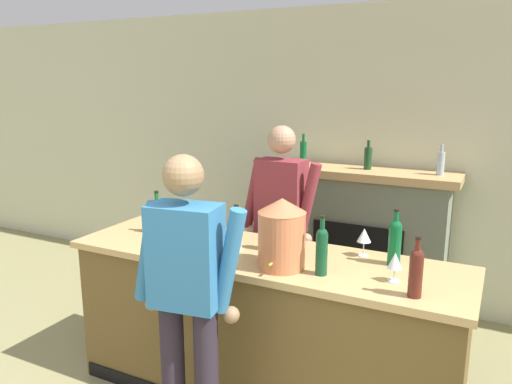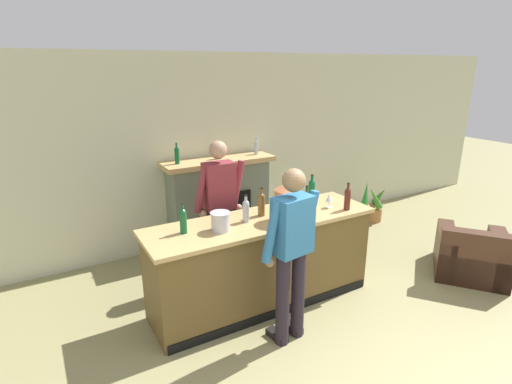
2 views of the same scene
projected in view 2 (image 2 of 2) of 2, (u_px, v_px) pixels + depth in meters
The scene contains 17 objects.
wall_back_panel at pixel (211, 151), 5.82m from camera, with size 12.00×0.07×2.75m.
bar_counter at pixel (262, 261), 4.40m from camera, with size 2.55×0.74×1.01m.
fireplace_stone at pixel (219, 202), 5.81m from camera, with size 1.60×0.52×1.60m.
armchair_black at pixel (471, 257), 5.07m from camera, with size 1.22×1.20×0.70m.
potted_plant_corner at pixel (372, 207), 6.86m from camera, with size 0.45×0.45×0.68m.
person_customer at pixel (291, 250), 3.65m from camera, with size 0.65×0.34×1.73m.
person_bartender at pixel (220, 206), 4.75m from camera, with size 0.66×0.31×1.76m.
copper_dispenser at pixel (288, 201), 4.15m from camera, with size 0.28×0.32×0.42m.
ice_bucket_steel at pixel (220, 221), 3.92m from camera, with size 0.20×0.20×0.19m.
wine_bottle_chardonnay_pale at pixel (347, 198), 4.48m from camera, with size 0.07×0.07×0.32m.
wine_bottle_port_short at pixel (261, 203), 4.30m from camera, with size 0.08×0.08×0.32m.
wine_bottle_merlot_tall at pixel (306, 203), 4.28m from camera, with size 0.07×0.07×0.34m.
wine_bottle_cabernet_heavy at pixel (183, 220), 3.85m from camera, with size 0.07×0.07×0.31m.
wine_bottle_rose_blush at pixel (312, 190), 4.72m from camera, with size 0.08×0.08×0.34m.
wine_bottle_burgundy_dark at pixel (246, 210), 4.13m from camera, with size 0.07×0.07×0.29m.
wine_glass_mid_counter at pixel (329, 198), 4.55m from camera, with size 0.08×0.08×0.16m.
wine_glass_by_dispenser at pixel (295, 193), 4.69m from camera, with size 0.09×0.09×0.18m.
Camera 2 is at (-2.27, -1.52, 2.57)m, focal length 28.00 mm.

